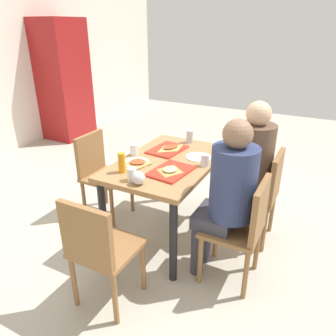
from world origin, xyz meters
The scene contains 22 objects.
ground_plane centered at (0.00, 0.00, -0.01)m, with size 10.00×10.00×0.02m, color #B2AD9E.
main_table centered at (0.00, 0.00, 0.63)m, with size 1.17×0.75×0.73m.
chair_near_left centered at (-0.29, -0.76, 0.49)m, with size 0.40×0.40×0.84m.
chair_near_right centered at (0.29, -0.76, 0.49)m, with size 0.40×0.40×0.84m.
chair_far_side centered at (0.00, 0.76, 0.49)m, with size 0.40×0.40×0.84m.
chair_left_end centered at (-0.97, 0.00, 0.49)m, with size 0.40×0.40×0.84m.
person_in_red centered at (-0.29, -0.62, 0.74)m, with size 0.32×0.42×1.25m.
person_in_brown_jacket centered at (0.29, -0.62, 0.74)m, with size 0.32×0.42×1.25m.
tray_red_near centered at (-0.21, -0.13, 0.74)m, with size 0.36×0.26×0.02m, color red.
tray_red_far centered at (0.21, 0.11, 0.74)m, with size 0.36×0.26×0.02m, color red.
paper_plate_center centered at (-0.18, 0.21, 0.74)m, with size 0.22×0.22×0.01m, color white.
paper_plate_near_edge centered at (0.18, -0.21, 0.74)m, with size 0.22×0.22×0.01m, color white.
pizza_slice_a centered at (-0.22, -0.13, 0.76)m, with size 0.21×0.19×0.02m.
pizza_slice_b centered at (0.23, 0.09, 0.76)m, with size 0.27×0.21×0.02m.
pizza_slice_c centered at (-0.19, 0.18, 0.75)m, with size 0.24×0.24×0.02m.
plastic_cup_a centered at (-0.03, 0.32, 0.78)m, with size 0.07×0.07×0.10m, color white.
plastic_cup_b centered at (0.03, -0.32, 0.78)m, with size 0.07×0.07×0.10m, color white.
plastic_cup_c centered at (-0.47, 0.06, 0.78)m, with size 0.07×0.07×0.10m, color white.
soda_can centered at (0.50, 0.02, 0.80)m, with size 0.07×0.07×0.12m, color #B7BCC6.
condiment_bottle centered at (-0.38, 0.21, 0.81)m, with size 0.06×0.06×0.16m, color orange.
foil_bundle centered at (-0.50, -0.02, 0.78)m, with size 0.10×0.10×0.10m, color silver.
drink_fridge centered at (1.78, 2.85, 0.95)m, with size 0.70×0.60×1.90m, color maroon.
Camera 1 is at (-2.25, -1.17, 1.79)m, focal length 34.46 mm.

